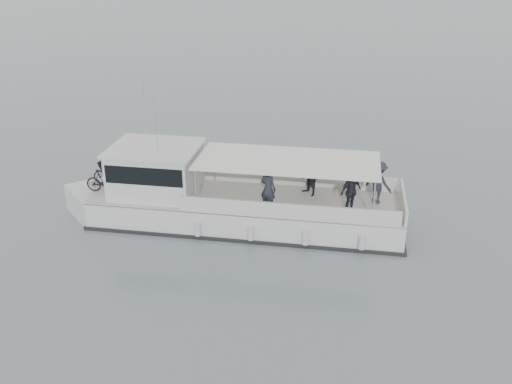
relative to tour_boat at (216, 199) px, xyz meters
The scene contains 2 objects.
ground 4.24m from the tour_boat, 156.44° to the right, with size 1400.00×1400.00×0.00m, color slate.
tour_boat is the anchor object (origin of this frame).
Camera 1 is at (17.10, -16.42, 11.21)m, focal length 40.00 mm.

